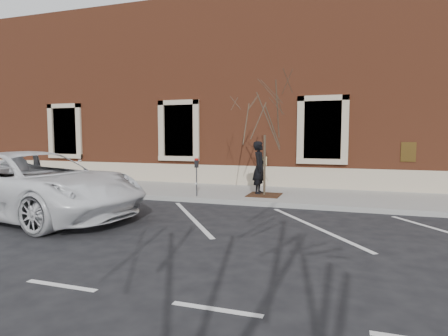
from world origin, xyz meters
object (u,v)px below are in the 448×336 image
(sapling, at_px, (265,118))
(white_truck, at_px, (33,184))
(man, at_px, (259,168))
(parking_meter, at_px, (197,170))

(sapling, bearing_deg, white_truck, -139.26)
(man, bearing_deg, parking_meter, 120.83)
(sapling, bearing_deg, parking_meter, -156.56)
(man, bearing_deg, sapling, -137.22)
(man, height_order, white_truck, man)
(man, distance_m, parking_meter, 2.21)
(man, distance_m, sapling, 1.73)
(man, bearing_deg, white_truck, 132.69)
(man, xyz_separation_m, parking_meter, (-1.88, -1.16, -0.03))
(white_truck, bearing_deg, parking_meter, -33.60)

